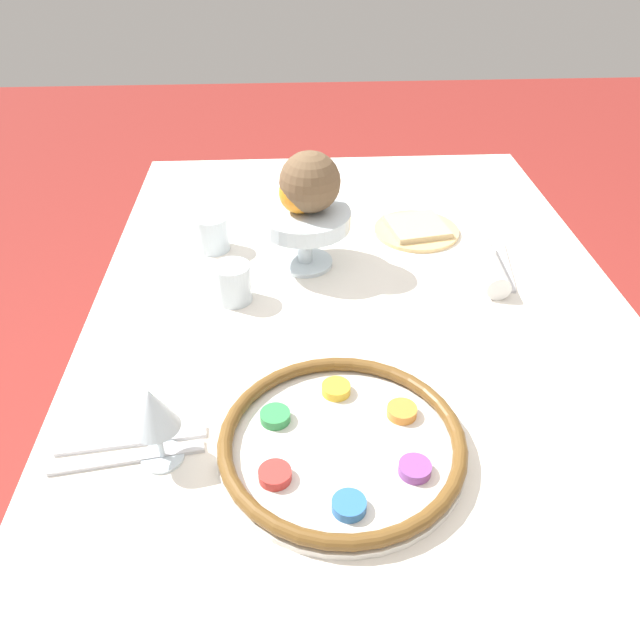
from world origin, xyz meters
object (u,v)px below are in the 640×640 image
at_px(fruit_stand, 305,224).
at_px(napkin_roll, 488,265).
at_px(seder_plate, 342,442).
at_px(wine_glass, 153,412).
at_px(cup_mid, 212,233).
at_px(cup_near, 233,283).
at_px(orange_fruit, 299,193).
at_px(bread_plate, 416,229).
at_px(coconut, 310,182).

xyz_separation_m(fruit_stand, napkin_roll, (-0.06, -0.34, -0.06)).
distance_m(seder_plate, wine_glass, 0.25).
height_order(napkin_roll, cup_mid, cup_mid).
bearing_deg(fruit_stand, cup_near, 131.26).
relative_size(wine_glass, orange_fruit, 1.61).
distance_m(fruit_stand, bread_plate, 0.28).
relative_size(seder_plate, wine_glass, 2.72).
bearing_deg(cup_near, napkin_roll, -83.01).
relative_size(orange_fruit, cup_mid, 1.06).
xyz_separation_m(orange_fruit, napkin_roll, (-0.06, -0.35, -0.13)).
xyz_separation_m(napkin_roll, cup_near, (-0.06, 0.47, 0.01)).
bearing_deg(coconut, cup_mid, 71.82).
relative_size(fruit_stand, napkin_roll, 0.99).
height_order(coconut, napkin_roll, coconut).
xyz_separation_m(bread_plate, cup_mid, (-0.05, 0.42, 0.03)).
bearing_deg(wine_glass, cup_mid, -2.29).
distance_m(coconut, cup_mid, 0.24).
xyz_separation_m(seder_plate, coconut, (0.49, 0.02, 0.15)).
height_order(coconut, cup_mid, coconut).
bearing_deg(coconut, napkin_roll, -100.72).
height_order(fruit_stand, cup_near, fruit_stand).
xyz_separation_m(cup_near, cup_mid, (0.18, 0.05, 0.00)).
xyz_separation_m(napkin_roll, cup_mid, (0.13, 0.53, 0.01)).
height_order(wine_glass, fruit_stand, wine_glass).
relative_size(coconut, bread_plate, 0.62).
height_order(orange_fruit, napkin_roll, orange_fruit).
bearing_deg(wine_glass, bread_plate, -36.67).
height_order(wine_glass, cup_mid, wine_glass).
height_order(bread_plate, cup_mid, cup_mid).
distance_m(fruit_stand, cup_mid, 0.20).
height_order(seder_plate, orange_fruit, orange_fruit).
bearing_deg(wine_glass, coconut, -23.94).
xyz_separation_m(wine_glass, napkin_roll, (0.42, -0.55, -0.06)).
relative_size(wine_glass, fruit_stand, 0.69).
xyz_separation_m(fruit_stand, bread_plate, (0.12, -0.24, -0.08)).
distance_m(wine_glass, coconut, 0.54).
height_order(fruit_stand, orange_fruit, orange_fruit).
relative_size(fruit_stand, orange_fruit, 2.32).
bearing_deg(bread_plate, coconut, 115.81).
distance_m(orange_fruit, bread_plate, 0.31).
bearing_deg(wine_glass, orange_fruit, -22.16).
height_order(seder_plate, cup_mid, cup_mid).
bearing_deg(seder_plate, napkin_roll, -36.30).
distance_m(wine_glass, cup_mid, 0.55).
bearing_deg(napkin_roll, bread_plate, 30.69).
relative_size(wine_glass, cup_near, 1.70).
relative_size(fruit_stand, cup_near, 2.45).
relative_size(fruit_stand, cup_mid, 2.45).
distance_m(orange_fruit, cup_near, 0.20).
relative_size(bread_plate, cup_mid, 2.52).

